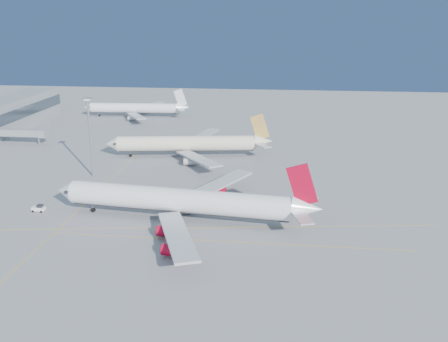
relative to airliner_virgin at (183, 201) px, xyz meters
The scene contains 8 objects.
ground 10.20m from the airliner_virgin, 13.24° to the left, with size 500.00×500.00×0.00m, color slate.
jet_bridge 112.51m from the airliner_virgin, 138.90° to the left, with size 23.60×3.60×6.90m.
taxiway_lines 11.85m from the airliner_virgin, 127.56° to the left, with size 118.86×140.00×0.02m.
airliner_virgin is the anchor object (origin of this frame).
airliner_etihad 64.32m from the airliner_virgin, 98.78° to the left, with size 65.62×60.09×17.15m.
airliner_third 149.27m from the airliner_virgin, 110.92° to the left, with size 58.61×54.01×15.72m.
pushback_tug 42.59m from the airliner_virgin, behind, with size 3.70×2.36×2.04m.
light_mast 52.71m from the airliner_virgin, 138.30° to the left, with size 2.38×2.38×27.48m.
Camera 1 is at (16.93, -125.71, 53.55)m, focal length 40.00 mm.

